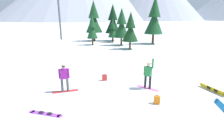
% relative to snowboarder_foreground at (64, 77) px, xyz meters
% --- Properties ---
extents(ground_plane, '(800.00, 800.00, 0.00)m').
position_rel_snowboarder_foreground_xyz_m(ground_plane, '(3.39, -0.75, -0.91)').
color(ground_plane, white).
extents(snowboarder_foreground, '(1.42, 1.08, 1.72)m').
position_rel_snowboarder_foreground_xyz_m(snowboarder_foreground, '(0.00, 0.00, 0.00)').
color(snowboarder_foreground, red).
rests_on(snowboarder_foreground, ground_plane).
extents(snowboarder_midground, '(1.49, 0.78, 1.97)m').
position_rel_snowboarder_foreground_xyz_m(snowboarder_midground, '(4.70, 1.99, 0.02)').
color(snowboarder_midground, pink).
rests_on(snowboarder_midground, ground_plane).
extents(loose_snowboard_far_spare, '(1.31, 1.58, 0.28)m').
position_rel_snowboarder_foreground_xyz_m(loose_snowboard_far_spare, '(8.54, 2.67, -0.77)').
color(loose_snowboard_far_spare, yellow).
rests_on(loose_snowboard_far_spare, ground_plane).
extents(loose_snowboard_near_right, '(0.53, 1.88, 0.25)m').
position_rel_snowboarder_foreground_xyz_m(loose_snowboard_near_right, '(8.57, 0.29, -0.78)').
color(loose_snowboard_near_right, '#1E8CD8').
rests_on(loose_snowboard_near_right, ground_plane).
extents(loose_snowboard_near_left, '(1.77, 0.33, 0.09)m').
position_rel_snowboarder_foreground_xyz_m(loose_snowboard_near_left, '(0.50, -2.55, -0.89)').
color(loose_snowboard_near_left, '#993FD8').
rests_on(loose_snowboard_near_left, ground_plane).
extents(backpack_red, '(0.38, 0.36, 0.47)m').
position_rel_snowboarder_foreground_xyz_m(backpack_red, '(1.62, 2.54, -0.70)').
color(backpack_red, red).
rests_on(backpack_red, ground_plane).
extents(backpack_orange, '(0.34, 0.28, 0.47)m').
position_rel_snowboarder_foreground_xyz_m(backpack_orange, '(5.41, 0.06, -0.70)').
color(backpack_orange, orange).
rests_on(backpack_orange, ground_plane).
extents(pine_tree_leaning, '(2.74, 2.74, 6.48)m').
position_rel_snowboarder_foreground_xyz_m(pine_tree_leaning, '(-4.01, 22.97, 2.62)').
color(pine_tree_leaning, '#472D19').
rests_on(pine_tree_leaning, ground_plane).
extents(pine_tree_short, '(2.18, 2.18, 4.98)m').
position_rel_snowboarder_foreground_xyz_m(pine_tree_short, '(0.79, 15.44, 1.80)').
color(pine_tree_short, '#472D19').
rests_on(pine_tree_short, ground_plane).
extents(pine_tree_slender, '(1.60, 1.60, 4.06)m').
position_rel_snowboarder_foreground_xyz_m(pine_tree_slender, '(-3.44, 21.04, 1.30)').
color(pine_tree_slender, '#472D19').
rests_on(pine_tree_slender, ground_plane).
extents(pine_tree_young, '(2.41, 2.41, 5.62)m').
position_rel_snowboarder_foreground_xyz_m(pine_tree_young, '(-1.18, 18.31, 2.16)').
color(pine_tree_young, '#472D19').
rests_on(pine_tree_young, ground_plane).
extents(pine_tree_broad, '(1.70, 1.70, 4.79)m').
position_rel_snowboarder_foreground_xyz_m(pine_tree_broad, '(-5.62, 17.30, 1.70)').
color(pine_tree_broad, '#472D19').
rests_on(pine_tree_broad, ground_plane).
extents(pine_tree_tall, '(2.98, 2.98, 7.44)m').
position_rel_snowboarder_foreground_xyz_m(pine_tree_tall, '(3.41, 21.35, 3.14)').
color(pine_tree_tall, '#472D19').
rests_on(pine_tree_tall, ground_plane).
extents(pine_tree_twin, '(2.99, 2.99, 7.08)m').
position_rel_snowboarder_foreground_xyz_m(pine_tree_twin, '(-7.21, 21.82, 2.95)').
color(pine_tree_twin, '#472D19').
rests_on(pine_tree_twin, ground_plane).
extents(ski_lift_tower, '(3.41, 0.36, 11.48)m').
position_rel_snowboarder_foreground_xyz_m(ski_lift_tower, '(-14.20, 21.78, 5.58)').
color(ski_lift_tower, '#595B60').
rests_on(ski_lift_tower, ground_plane).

